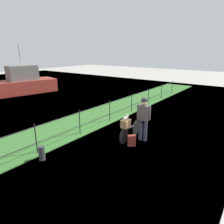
# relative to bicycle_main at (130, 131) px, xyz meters

# --- Properties ---
(ground_plane) EXTENTS (60.00, 60.00, 0.00)m
(ground_plane) POSITION_rel_bicycle_main_xyz_m (0.19, -0.38, -0.32)
(ground_plane) COLOR #B2ADA3
(grass_strip) EXTENTS (27.00, 2.40, 0.03)m
(grass_strip) POSITION_rel_bicycle_main_xyz_m (0.19, 2.84, -0.31)
(grass_strip) COLOR #38702D
(grass_strip) RESTS_ON ground
(iron_fence) EXTENTS (18.04, 0.04, 1.04)m
(iron_fence) POSITION_rel_bicycle_main_xyz_m (0.19, 1.88, 0.28)
(iron_fence) COLOR black
(iron_fence) RESTS_ON ground
(bicycle_main) EXTENTS (1.61, 0.21, 0.61)m
(bicycle_main) POSITION_rel_bicycle_main_xyz_m (0.00, 0.00, 0.00)
(bicycle_main) COLOR black
(bicycle_main) RESTS_ON ground
(wooden_crate) EXTENTS (0.38, 0.28, 0.29)m
(wooden_crate) POSITION_rel_bicycle_main_xyz_m (-0.36, -0.03, 0.43)
(wooden_crate) COLOR #A87F51
(wooden_crate) RESTS_ON bicycle_main
(terrier_dog) EXTENTS (0.32, 0.16, 0.18)m
(terrier_dog) POSITION_rel_bicycle_main_xyz_m (-0.34, -0.03, 0.65)
(terrier_dog) COLOR silver
(terrier_dog) RESTS_ON wooden_crate
(cyclist_person) EXTENTS (0.29, 0.54, 1.68)m
(cyclist_person) POSITION_rel_bicycle_main_xyz_m (0.20, -0.44, 0.68)
(cyclist_person) COLOR #383D51
(cyclist_person) RESTS_ON ground
(backpack_on_paving) EXTENTS (0.33, 0.32, 0.40)m
(backpack_on_paving) POSITION_rel_bicycle_main_xyz_m (-0.45, -0.34, -0.12)
(backpack_on_paving) COLOR maroon
(backpack_on_paving) RESTS_ON ground
(mooring_bollard) EXTENTS (0.20, 0.20, 0.46)m
(mooring_bollard) POSITION_rel_bicycle_main_xyz_m (-2.98, 1.38, -0.10)
(mooring_bollard) COLOR #38383D
(mooring_bollard) RESTS_ON ground
(moored_boat_mid) EXTENTS (5.13, 2.85, 3.75)m
(moored_boat_mid) POSITION_rel_bicycle_main_xyz_m (2.53, 11.48, 0.46)
(moored_boat_mid) COLOR #9E3328
(moored_boat_mid) RESTS_ON ground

